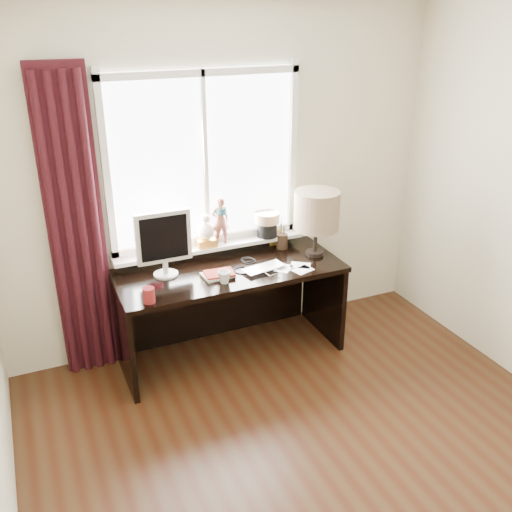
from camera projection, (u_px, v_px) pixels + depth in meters
name	position (u px, v px, depth m)	size (l,w,h in m)	color
floor	(352.00, 497.00, 3.24)	(3.50, 4.00, 0.00)	#3A2413
wall_back	(223.00, 183.00, 4.38)	(3.50, 2.60, 0.00)	beige
laptop	(264.00, 268.00, 4.24)	(0.32, 0.21, 0.03)	silver
mug	(224.00, 277.00, 4.03)	(0.10, 0.09, 0.10)	white
red_cup	(149.00, 295.00, 3.76)	(0.08, 0.08, 0.11)	maroon
window	(207.00, 187.00, 4.29)	(1.52, 0.21, 1.40)	white
curtain	(76.00, 231.00, 3.96)	(0.38, 0.09, 2.25)	black
desk	(226.00, 292.00, 4.44)	(1.70, 0.70, 0.75)	black
monitor	(164.00, 240.00, 4.05)	(0.40, 0.18, 0.49)	beige
notebook_stack	(218.00, 274.00, 4.14)	(0.24, 0.18, 0.03)	beige
brush_holder	(282.00, 241.00, 4.60)	(0.09, 0.09, 0.25)	black
icon_frame	(276.00, 238.00, 4.65)	(0.10, 0.02, 0.13)	gold
table_lamp	(317.00, 211.00, 4.35)	(0.35, 0.35, 0.52)	black
loose_papers	(296.00, 268.00, 4.27)	(0.33, 0.25, 0.00)	white
desk_cables	(246.00, 265.00, 4.32)	(0.27, 0.31, 0.01)	black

